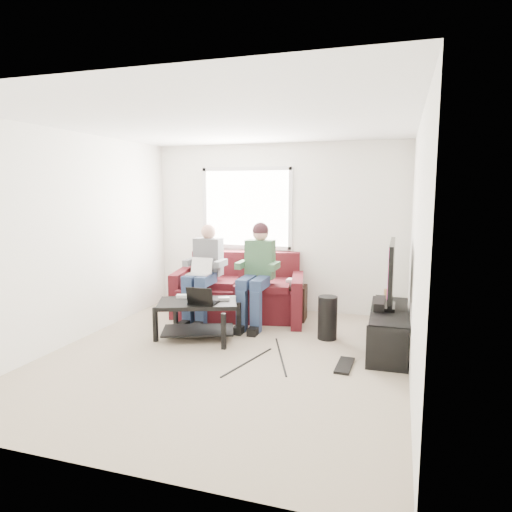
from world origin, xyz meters
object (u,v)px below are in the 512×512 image
object	(u,v)px
tv_stand	(389,332)
subwoofer	(327,318)
sofa	(239,293)
tv	(391,271)
end_table	(294,301)
coffee_table	(198,311)

from	to	relation	value
tv_stand	subwoofer	size ratio (longest dim) A/B	2.61
sofa	tv	distance (m)	2.41
subwoofer	end_table	xyz separation A→B (m)	(-0.60, 0.73, -0.01)
end_table	tv_stand	bearing A→B (deg)	-33.43
tv_stand	tv	size ratio (longest dim) A/B	1.32
sofa	subwoofer	xyz separation A→B (m)	(1.45, -0.70, -0.06)
coffee_table	tv	distance (m)	2.44
coffee_table	end_table	bearing A→B (deg)	50.93
tv_stand	subwoofer	distance (m)	0.78
tv_stand	coffee_table	bearing A→B (deg)	-172.20
tv	subwoofer	xyz separation A→B (m)	(-0.75, 0.07, -0.66)
coffee_table	tv_stand	world-z (taller)	coffee_table
end_table	tv	bearing A→B (deg)	-30.43
subwoofer	coffee_table	bearing A→B (deg)	-162.90
tv_stand	end_table	world-z (taller)	end_table
sofa	end_table	world-z (taller)	sofa
sofa	coffee_table	bearing A→B (deg)	-96.31
sofa	tv_stand	size ratio (longest dim) A/B	1.50
tv	subwoofer	size ratio (longest dim) A/B	1.98
subwoofer	end_table	size ratio (longest dim) A/B	0.92
tv	subwoofer	world-z (taller)	tv
tv_stand	subwoofer	world-z (taller)	subwoofer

